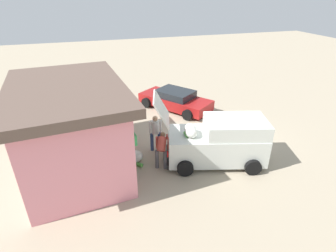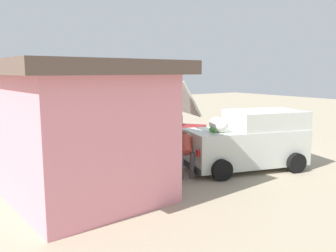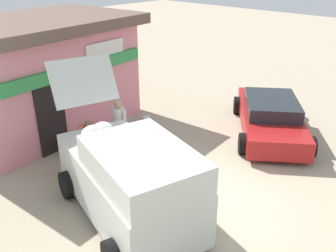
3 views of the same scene
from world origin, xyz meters
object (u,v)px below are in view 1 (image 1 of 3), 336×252
(parked_sedan, at_px, (175,100))
(vendor_standing, at_px, (155,131))
(paint_bucket, at_px, (128,130))
(delivery_van, at_px, (219,141))
(customer_bending, at_px, (162,148))
(storefront_bar, at_px, (73,128))
(unloaded_banana_pile, at_px, (134,157))

(parked_sedan, relative_size, vendor_standing, 2.73)
(vendor_standing, xyz_separation_m, paint_bucket, (1.94, 0.94, -0.82))
(delivery_van, xyz_separation_m, customer_bending, (0.37, 2.34, -0.12))
(storefront_bar, height_order, unloaded_banana_pile, storefront_bar)
(storefront_bar, height_order, delivery_van, storefront_bar)
(delivery_van, xyz_separation_m, vendor_standing, (1.64, 2.26, 0.00))
(delivery_van, bearing_deg, parked_sedan, -0.69)
(customer_bending, xyz_separation_m, unloaded_banana_pile, (0.57, 1.04, -0.62))
(vendor_standing, xyz_separation_m, unloaded_banana_pile, (-0.70, 1.12, -0.74))
(delivery_van, xyz_separation_m, paint_bucket, (3.58, 3.20, -0.82))
(parked_sedan, height_order, paint_bucket, parked_sedan)
(storefront_bar, xyz_separation_m, delivery_van, (-1.31, -5.60, -0.82))
(storefront_bar, xyz_separation_m, unloaded_banana_pile, (-0.37, -2.22, -1.56))
(paint_bucket, bearing_deg, unloaded_banana_pile, 176.02)
(vendor_standing, height_order, customer_bending, vendor_standing)
(delivery_van, bearing_deg, vendor_standing, 53.97)
(customer_bending, relative_size, paint_bucket, 4.71)
(delivery_van, distance_m, parked_sedan, 5.87)
(storefront_bar, xyz_separation_m, parked_sedan, (4.54, -5.68, -1.24))
(storefront_bar, bearing_deg, parked_sedan, -51.33)
(customer_bending, height_order, unloaded_banana_pile, customer_bending)
(parked_sedan, bearing_deg, customer_bending, 156.29)
(storefront_bar, height_order, parked_sedan, storefront_bar)
(customer_bending, relative_size, unloaded_banana_pile, 1.57)
(delivery_van, height_order, customer_bending, delivery_van)
(storefront_bar, height_order, vendor_standing, storefront_bar)
(vendor_standing, distance_m, customer_bending, 1.28)
(parked_sedan, xyz_separation_m, customer_bending, (-5.48, 2.41, 0.30))
(parked_sedan, height_order, customer_bending, customer_bending)
(storefront_bar, relative_size, customer_bending, 4.54)
(delivery_van, height_order, unloaded_banana_pile, delivery_van)
(customer_bending, xyz_separation_m, paint_bucket, (3.21, 0.86, -0.70))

